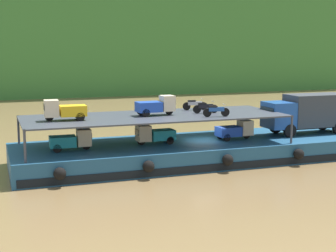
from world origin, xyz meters
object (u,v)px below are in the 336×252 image
Objects in this scene: covered_lorry at (307,112)px; motorcycle_upper_port at (216,110)px; mini_truck_lower_aft at (155,134)px; cargo_barge at (204,150)px; mini_truck_lower_mid at (235,130)px; mini_truck_upper_mid at (156,106)px; motorcycle_upper_stbd at (195,104)px; mini_truck_upper_stern at (64,110)px; mini_truck_lower_stern at (71,140)px; motorcycle_upper_centre at (205,107)px.

covered_lorry is 4.15× the size of motorcycle_upper_port.
mini_truck_lower_aft is 4.63m from motorcycle_upper_port.
mini_truck_lower_mid reaches higher than cargo_barge.
motorcycle_upper_stbd is (3.72, 1.92, -0.26)m from mini_truck_upper_mid.
mini_truck_upper_mid is (-12.50, 0.13, 1.00)m from covered_lorry.
covered_lorry is 2.83× the size of mini_truck_upper_mid.
mini_truck_upper_stern reaches higher than motorcycle_upper_stbd.
mini_truck_upper_stern is 1.46× the size of motorcycle_upper_stbd.
mini_truck_lower_aft is 1.00× the size of mini_truck_upper_stern.
mini_truck_upper_stern is (-0.36, 0.16, 2.00)m from mini_truck_lower_stern.
motorcycle_upper_centre is at bearing 1.73° from mini_truck_upper_stern.
mini_truck_lower_mid is at bearing 0.12° from mini_truck_lower_stern.
mini_truck_lower_mid is 1.46× the size of motorcycle_upper_stbd.
cargo_barge is at bearing 2.53° from mini_truck_lower_aft.
motorcycle_upper_port is at bearing -89.98° from cargo_barge.
motorcycle_upper_stbd is at bearing 14.04° from mini_truck_lower_stern.
mini_truck_upper_stern is (-6.25, -0.10, 2.00)m from mini_truck_lower_aft.
mini_truck_upper_stern is at bearing 155.44° from mini_truck_lower_stern.
mini_truck_upper_mid is at bearing 52.02° from mini_truck_lower_aft.
motorcycle_upper_port is (10.15, -1.68, -0.26)m from mini_truck_upper_stern.
mini_truck_lower_stern is at bearing -177.47° from cargo_barge.
motorcycle_upper_stbd reaches higher than mini_truck_lower_aft.
covered_lorry is 2.84× the size of mini_truck_lower_mid.
mini_truck_lower_stern is 1.00× the size of mini_truck_upper_stern.
covered_lorry is 9.04m from motorcycle_upper_stbd.
mini_truck_upper_stern is at bearing -178.27° from motorcycle_upper_centre.
mini_truck_lower_mid is 3.75m from motorcycle_upper_stbd.
mini_truck_upper_mid reaches higher than covered_lorry.
mini_truck_upper_mid is at bearing 175.06° from mini_truck_lower_mid.
mini_truck_upper_stern is 10.45m from motorcycle_upper_stbd.
motorcycle_upper_port reaches higher than cargo_barge.
motorcycle_upper_port is (3.90, -1.77, 1.74)m from mini_truck_lower_aft.
mini_truck_upper_stern is at bearing 179.36° from mini_truck_lower_mid.
covered_lorry is at bearing 0.76° from mini_truck_upper_stern.
motorcycle_upper_centre is 1.00× the size of motorcycle_upper_stbd.
mini_truck_lower_aft is at bearing 155.54° from motorcycle_upper_port.
mini_truck_lower_aft is 2.03m from mini_truck_upper_mid.
mini_truck_upper_mid is at bearing 150.80° from motorcycle_upper_port.
covered_lorry reaches higher than motorcycle_upper_stbd.
motorcycle_upper_port is 1.00× the size of motorcycle_upper_stbd.
motorcycle_upper_centre is (0.07, 0.04, 3.18)m from cargo_barge.
mini_truck_upper_stern reaches higher than mini_truck_lower_stern.
covered_lorry is (8.82, -0.02, 2.44)m from cargo_barge.
motorcycle_upper_centre is (3.75, -0.07, -0.26)m from mini_truck_upper_mid.
cargo_barge is 9.93× the size of mini_truck_upper_mid.
mini_truck_lower_aft is at bearing -127.98° from mini_truck_upper_mid.
mini_truck_lower_aft is (5.89, 0.26, 0.00)m from mini_truck_lower_stern.
mini_truck_upper_stern reaches higher than motorcycle_upper_centre.
mini_truck_lower_aft reaches higher than cargo_barge.
motorcycle_upper_centre is at bearing 2.74° from mini_truck_lower_stern.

